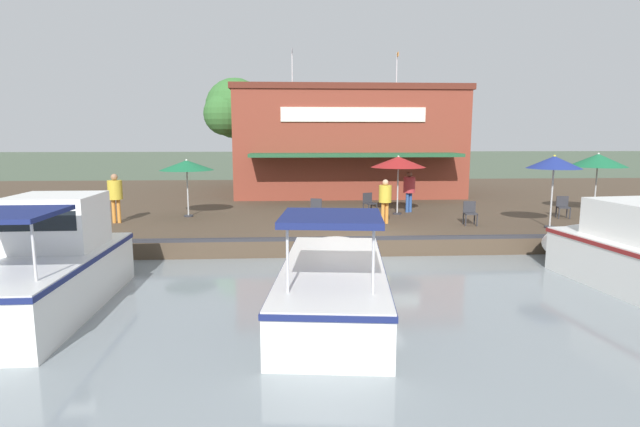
{
  "coord_description": "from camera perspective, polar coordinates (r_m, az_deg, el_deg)",
  "views": [
    {
      "loc": [
        14.97,
        -2.09,
        3.78
      ],
      "look_at": [
        -1.0,
        -1.17,
        1.3
      ],
      "focal_mm": 28.0,
      "sensor_mm": 36.0,
      "label": 1
    }
  ],
  "objects": [
    {
      "name": "person_at_quay_edge",
      "position": [
        19.83,
        -22.37,
        2.3
      ],
      "size": [
        0.52,
        0.52,
        1.82
      ],
      "color": "orange",
      "rests_on": "quay_deck"
    },
    {
      "name": "patio_umbrella_back_row",
      "position": [
        23.64,
        29.18,
        5.33
      ],
      "size": [
        2.27,
        2.27,
        2.51
      ],
      "color": "#B7B7B7",
      "rests_on": "quay_deck"
    },
    {
      "name": "cafe_chair_far_corner_seat",
      "position": [
        21.79,
        26.02,
        0.79
      ],
      "size": [
        0.53,
        0.53,
        0.85
      ],
      "color": "#2D2D33",
      "rests_on": "quay_deck"
    },
    {
      "name": "patio_umbrella_near_quay_edge",
      "position": [
        20.43,
        -15.0,
        5.34
      ],
      "size": [
        2.13,
        2.13,
        2.29
      ],
      "color": "#B7B7B7",
      "rests_on": "quay_deck"
    },
    {
      "name": "quay_deck",
      "position": [
        26.28,
        1.29,
        1.21
      ],
      "size": [
        22.0,
        56.0,
        0.6
      ],
      "primitive_type": "cube",
      "color": "#4C3D2D",
      "rests_on": "ground"
    },
    {
      "name": "patio_umbrella_mid_patio_right",
      "position": [
        19.02,
        25.19,
        5.3
      ],
      "size": [
        1.82,
        1.82,
        2.55
      ],
      "color": "#B7B7B7",
      "rests_on": "quay_deck"
    },
    {
      "name": "person_mid_patio",
      "position": [
        21.33,
        10.16,
        3.03
      ],
      "size": [
        0.49,
        0.49,
        1.72
      ],
      "color": "#2D5193",
      "rests_on": "quay_deck"
    },
    {
      "name": "patio_umbrella_by_entrance",
      "position": [
        20.58,
        8.94,
        5.83
      ],
      "size": [
        2.23,
        2.23,
        2.41
      ],
      "color": "#B7B7B7",
      "rests_on": "quay_deck"
    },
    {
      "name": "cafe_chair_facing_river",
      "position": [
        18.8,
        -0.55,
        0.55
      ],
      "size": [
        0.56,
        0.56,
        0.85
      ],
      "color": "#2D2D33",
      "rests_on": "quay_deck"
    },
    {
      "name": "ground_plane",
      "position": [
        15.58,
        4.53,
        -5.26
      ],
      "size": [
        220.0,
        220.0,
        0.0
      ],
      "primitive_type": "plane",
      "color": "#4C5B47"
    },
    {
      "name": "cafe_chair_back_row_seat",
      "position": [
        20.84,
        5.63,
        1.32
      ],
      "size": [
        0.59,
        0.59,
        0.85
      ],
      "color": "#2D2D33",
      "rests_on": "quay_deck"
    },
    {
      "name": "motorboat_mid_row",
      "position": [
        12.64,
        -28.06,
        -5.34
      ],
      "size": [
        6.28,
        2.35,
        2.4
      ],
      "color": "white",
      "rests_on": "river_water"
    },
    {
      "name": "tree_behind_restaurant",
      "position": [
        34.54,
        -9.93,
        11.57
      ],
      "size": [
        4.22,
        4.02,
        7.05
      ],
      "color": "brown",
      "rests_on": "quay_deck"
    },
    {
      "name": "motorboat_second_along",
      "position": [
        11.3,
        1.59,
        -7.27
      ],
      "size": [
        7.04,
        2.82,
        2.3
      ],
      "color": "white",
      "rests_on": "river_water"
    },
    {
      "name": "person_near_entrance",
      "position": [
        18.37,
        7.46,
        1.97
      ],
      "size": [
        0.46,
        0.46,
        1.63
      ],
      "color": "orange",
      "rests_on": "quay_deck"
    },
    {
      "name": "waterfront_restaurant",
      "position": [
        29.01,
        2.79,
        8.22
      ],
      "size": [
        10.25,
        12.09,
        8.06
      ],
      "color": "brown",
      "rests_on": "quay_deck"
    },
    {
      "name": "cafe_chair_beside_entrance",
      "position": [
        18.83,
        16.77,
        0.18
      ],
      "size": [
        0.49,
        0.49,
        0.85
      ],
      "color": "#2D2D33",
      "rests_on": "quay_deck"
    },
    {
      "name": "quay_edge_fender",
      "position": [
        15.53,
        4.51,
        -2.84
      ],
      "size": [
        0.2,
        50.4,
        0.1
      ],
      "primitive_type": "cube",
      "color": "#2D2D33",
      "rests_on": "quay_deck"
    }
  ]
}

